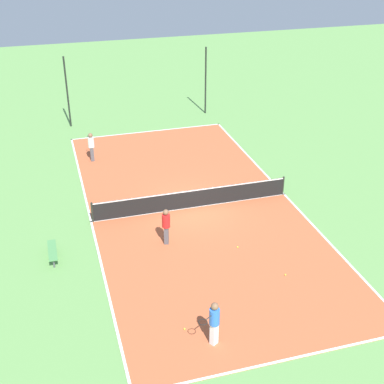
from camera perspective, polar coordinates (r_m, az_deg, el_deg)
name	(u,v)px	position (r m, az deg, el deg)	size (l,w,h in m)	color
ground_plane	(192,208)	(27.17, 0.00, -1.68)	(80.00, 80.00, 0.00)	#60934C
court_surface	(192,207)	(27.17, 0.00, -1.66)	(10.30, 21.83, 0.02)	#B75633
tennis_net	(192,198)	(26.91, 0.00, -0.66)	(10.10, 0.10, 1.03)	black
bench	(52,251)	(23.95, -14.66, -6.11)	(0.36, 1.64, 0.45)	#4C8C4C
player_coach_red	(166,224)	(23.85, -2.78, -3.45)	(0.45, 0.45, 1.74)	#4C4C51
player_near_blue	(214,321)	(18.71, 2.38, -13.54)	(0.97, 0.77, 1.78)	white
player_near_white	(91,145)	(32.38, -10.70, 4.96)	(0.37, 0.94, 1.77)	#4C4C51
tennis_ball_midcourt	(238,247)	(24.11, 4.89, -5.87)	(0.07, 0.07, 0.07)	#CCE033
tennis_ball_left_sideline	(258,194)	(28.52, 7.08, -0.25)	(0.07, 0.07, 0.07)	#CCE033
tennis_ball_near_net	(184,329)	(19.87, -0.81, -14.39)	(0.07, 0.07, 0.07)	#CCE033
tennis_ball_far_baseline	(285,275)	(22.69, 9.92, -8.69)	(0.07, 0.07, 0.07)	#CCE033
fence_post_back_left	(67,92)	(37.76, -13.16, 10.31)	(0.12, 0.12, 4.87)	black
fence_post_back_right	(206,81)	(39.44, 1.46, 11.77)	(0.12, 0.12, 4.87)	black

